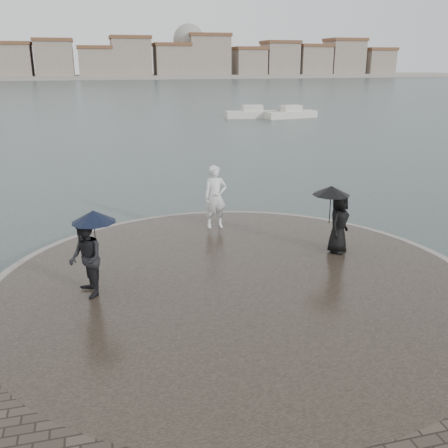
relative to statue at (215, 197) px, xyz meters
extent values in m
plane|color=#2B3835|center=(-0.50, -7.77, -1.40)|extent=(400.00, 400.00, 0.00)
cylinder|color=gray|center=(-0.50, -4.27, -1.24)|extent=(12.50, 12.50, 0.32)
cylinder|color=#2D261E|center=(-0.50, -4.27, -1.21)|extent=(11.90, 11.90, 0.36)
imported|color=white|center=(0.00, 0.00, 0.00)|extent=(0.77, 0.51, 2.07)
imported|color=black|center=(-4.11, -4.15, -0.11)|extent=(0.91, 1.05, 1.85)
cylinder|color=black|center=(-3.86, -4.05, 0.32)|extent=(0.02, 0.02, 0.90)
cone|color=black|center=(-3.86, -4.05, 0.87)|extent=(1.03, 1.03, 0.28)
imported|color=black|center=(2.85, -3.08, -0.16)|extent=(1.00, 0.98, 1.74)
cylinder|color=black|center=(2.60, -2.98, 0.27)|extent=(0.02, 0.02, 0.90)
cone|color=black|center=(2.60, -2.98, 0.79)|extent=(1.06, 1.06, 0.26)
cube|color=gray|center=(-0.50, 155.23, -0.80)|extent=(260.00, 20.00, 1.20)
cube|color=gray|center=(-24.50, 152.23, 3.60)|extent=(11.00, 10.00, 10.00)
cube|color=brown|center=(-24.50, 152.23, 9.10)|extent=(11.60, 10.60, 1.00)
cube|color=gray|center=(-12.50, 152.23, 4.10)|extent=(11.00, 10.00, 11.00)
cube|color=brown|center=(-12.50, 152.23, 10.10)|extent=(11.60, 10.60, 1.00)
cube|color=gray|center=(-0.50, 152.23, 3.10)|extent=(10.00, 10.00, 9.00)
cube|color=brown|center=(-0.50, 152.23, 8.10)|extent=(10.60, 10.60, 1.00)
cube|color=gray|center=(10.50, 152.23, 4.60)|extent=(12.00, 10.00, 12.00)
cube|color=brown|center=(10.50, 152.23, 11.10)|extent=(12.60, 10.60, 1.00)
cube|color=gray|center=(23.50, 152.23, 3.60)|extent=(11.00, 10.00, 10.00)
cube|color=brown|center=(23.50, 152.23, 9.10)|extent=(11.60, 10.60, 1.00)
cube|color=gray|center=(35.50, 152.23, 5.10)|extent=(13.00, 10.00, 13.00)
cube|color=brown|center=(35.50, 152.23, 12.10)|extent=(13.60, 10.60, 1.00)
cube|color=gray|center=(49.50, 152.23, 3.10)|extent=(10.00, 10.00, 9.00)
cube|color=brown|center=(49.50, 152.23, 8.10)|extent=(10.60, 10.60, 1.00)
cube|color=gray|center=(60.50, 152.23, 4.10)|extent=(11.00, 10.00, 11.00)
cube|color=brown|center=(60.50, 152.23, 10.10)|extent=(11.60, 10.60, 1.00)
cube|color=gray|center=(72.50, 152.23, 3.60)|extent=(11.00, 10.00, 10.00)
cube|color=brown|center=(72.50, 152.23, 9.10)|extent=(11.60, 10.60, 1.00)
cube|color=gray|center=(84.50, 152.23, 4.60)|extent=(12.00, 10.00, 12.00)
cube|color=brown|center=(84.50, 152.23, 11.10)|extent=(12.60, 10.60, 1.00)
cube|color=gray|center=(97.50, 152.23, 3.10)|extent=(10.00, 10.00, 9.00)
cube|color=brown|center=(97.50, 152.23, 8.10)|extent=(10.60, 10.60, 1.00)
sphere|color=gray|center=(29.50, 154.23, 10.60)|extent=(10.00, 10.00, 10.00)
cube|color=beige|center=(12.49, 34.42, -1.15)|extent=(5.61, 2.05, 0.90)
cube|color=beige|center=(12.49, 34.42, -0.55)|extent=(2.09, 1.36, 0.90)
cube|color=beige|center=(16.27, 33.30, -1.15)|extent=(5.69, 2.52, 0.90)
cube|color=beige|center=(16.27, 33.30, -0.55)|extent=(2.18, 1.53, 0.90)
camera|label=1|loc=(-3.78, -15.27, 4.23)|focal=40.00mm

